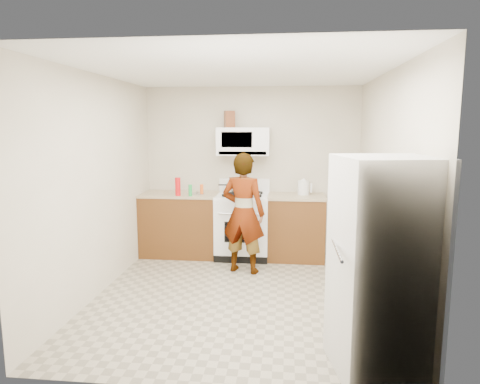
# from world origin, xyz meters

# --- Properties ---
(floor) EXTENTS (3.60, 3.60, 0.00)m
(floor) POSITION_xyz_m (0.00, 0.00, 0.00)
(floor) COLOR gray
(floor) RESTS_ON ground
(back_wall) EXTENTS (3.20, 0.02, 2.50)m
(back_wall) POSITION_xyz_m (0.00, 1.79, 1.25)
(back_wall) COLOR beige
(back_wall) RESTS_ON floor
(right_wall) EXTENTS (0.02, 3.60, 2.50)m
(right_wall) POSITION_xyz_m (1.59, 0.00, 1.25)
(right_wall) COLOR beige
(right_wall) RESTS_ON floor
(cabinet_left) EXTENTS (1.12, 0.62, 0.90)m
(cabinet_left) POSITION_xyz_m (-1.04, 1.49, 0.45)
(cabinet_left) COLOR #592D15
(cabinet_left) RESTS_ON floor
(counter_left) EXTENTS (1.14, 0.64, 0.03)m
(counter_left) POSITION_xyz_m (-1.04, 1.49, 0.92)
(counter_left) COLOR tan
(counter_left) RESTS_ON cabinet_left
(cabinet_right) EXTENTS (0.80, 0.62, 0.90)m
(cabinet_right) POSITION_xyz_m (0.68, 1.49, 0.45)
(cabinet_right) COLOR #592D15
(cabinet_right) RESTS_ON floor
(counter_right) EXTENTS (0.82, 0.64, 0.03)m
(counter_right) POSITION_xyz_m (0.68, 1.49, 0.92)
(counter_right) COLOR tan
(counter_right) RESTS_ON cabinet_right
(gas_range) EXTENTS (0.76, 0.65, 1.13)m
(gas_range) POSITION_xyz_m (-0.10, 1.48, 0.49)
(gas_range) COLOR white
(gas_range) RESTS_ON floor
(microwave) EXTENTS (0.76, 0.38, 0.40)m
(microwave) POSITION_xyz_m (-0.10, 1.61, 1.70)
(microwave) COLOR white
(microwave) RESTS_ON back_wall
(person) EXTENTS (0.65, 0.51, 1.59)m
(person) POSITION_xyz_m (-0.02, 0.82, 0.79)
(person) COLOR tan
(person) RESTS_ON floor
(fridge) EXTENTS (0.82, 0.82, 1.70)m
(fridge) POSITION_xyz_m (1.28, -1.37, 0.85)
(fridge) COLOR #BBBBB7
(fridge) RESTS_ON floor
(kettle) EXTENTS (0.22, 0.22, 0.20)m
(kettle) POSITION_xyz_m (0.78, 1.56, 1.03)
(kettle) COLOR silver
(kettle) RESTS_ON counter_right
(jug) EXTENTS (0.18, 0.18, 0.24)m
(jug) POSITION_xyz_m (-0.31, 1.64, 2.02)
(jug) COLOR #602E17
(jug) RESTS_ON microwave
(saucepan) EXTENTS (0.26, 0.26, 0.12)m
(saucepan) POSITION_xyz_m (-0.25, 1.63, 1.01)
(saucepan) COLOR #ABABAF
(saucepan) RESTS_ON gas_range
(tray) EXTENTS (0.29, 0.23, 0.05)m
(tray) POSITION_xyz_m (0.02, 1.32, 0.96)
(tray) COLOR white
(tray) RESTS_ON gas_range
(bottle_spray) EXTENTS (0.10, 0.10, 0.26)m
(bottle_spray) POSITION_xyz_m (-1.01, 1.27, 1.06)
(bottle_spray) COLOR red
(bottle_spray) RESTS_ON counter_left
(bottle_hot_sauce) EXTENTS (0.05, 0.05, 0.15)m
(bottle_hot_sauce) POSITION_xyz_m (-0.70, 1.43, 1.01)
(bottle_hot_sauce) COLOR orange
(bottle_hot_sauce) RESTS_ON counter_left
(bottle_green_cap) EXTENTS (0.07, 0.07, 0.17)m
(bottle_green_cap) POSITION_xyz_m (-0.82, 1.25, 1.02)
(bottle_green_cap) COLOR green
(bottle_green_cap) RESTS_ON counter_left
(pot_lid) EXTENTS (0.22, 0.22, 0.01)m
(pot_lid) POSITION_xyz_m (-0.77, 1.44, 0.94)
(pot_lid) COLOR silver
(pot_lid) RESTS_ON counter_left
(broom) EXTENTS (0.19, 0.26, 1.37)m
(broom) POSITION_xyz_m (1.58, 1.00, 0.69)
(broom) COLOR silver
(broom) RESTS_ON floor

